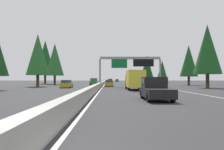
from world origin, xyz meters
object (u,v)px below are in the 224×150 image
at_px(sedan_near_center, 110,81).
at_px(conifer_right_mid, 189,61).
at_px(pickup_distant_a, 155,89).
at_px(box_truck_mid_right, 135,79).
at_px(conifer_right_distant, 162,69).
at_px(sedan_far_left, 109,83).
at_px(sedan_far_center, 117,81).
at_px(sign_gantry_overhead, 131,63).
at_px(conifer_right_far, 147,66).
at_px(oncoming_far, 66,84).
at_px(conifer_left_near, 38,55).
at_px(bus_mid_left, 137,79).
at_px(minivan_mid_center, 110,80).
at_px(conifer_left_far, 45,57).
at_px(conifer_right_near, 207,49).
at_px(conifer_left_mid, 55,59).
at_px(oncoming_near, 94,81).

bearing_deg(sedan_near_center, conifer_right_mid, -144.46).
xyz_separation_m(pickup_distant_a, box_truck_mid_right, (18.27, -0.14, 0.70)).
height_order(conifer_right_mid, conifer_right_distant, conifer_right_mid).
distance_m(sedan_far_left, sedan_far_center, 78.49).
xyz_separation_m(sign_gantry_overhead, pickup_distant_a, (-31.28, 0.71, -4.01)).
height_order(conifer_right_mid, conifer_right_far, conifer_right_far).
distance_m(box_truck_mid_right, sedan_far_left, 16.52).
bearing_deg(sedan_near_center, oncoming_far, 169.45).
bearing_deg(conifer_left_near, conifer_right_far, -35.64).
xyz_separation_m(sign_gantry_overhead, bus_mid_left, (14.29, -2.87, -3.21)).
bearing_deg(minivan_mid_center, bus_mid_left, -172.64).
height_order(conifer_right_mid, conifer_left_far, conifer_left_far).
height_order(sign_gantry_overhead, sedan_far_left, sign_gantry_overhead).
xyz_separation_m(bus_mid_left, conifer_right_far, (29.51, -6.91, 4.70)).
height_order(sedan_far_left, conifer_left_far, conifer_left_far).
bearing_deg(conifer_right_near, sign_gantry_overhead, 66.35).
distance_m(box_truck_mid_right, sedan_near_center, 53.20).
bearing_deg(sign_gantry_overhead, sedan_far_center, 0.27).
xyz_separation_m(bus_mid_left, conifer_left_mid, (7.83, 23.13, 5.56)).
bearing_deg(conifer_right_distant, conifer_right_mid, 178.64).
relative_size(sign_gantry_overhead, conifer_left_mid, 1.06).
height_order(minivan_mid_center, oncoming_near, oncoming_near).
distance_m(conifer_right_far, conifer_right_distant, 8.52).
height_order(sedan_near_center, sedan_far_center, same).
bearing_deg(minivan_mid_center, sign_gantry_overhead, -176.60).
distance_m(sedan_far_center, oncoming_far, 86.78).
height_order(box_truck_mid_right, bus_mid_left, bus_mid_left).
distance_m(sedan_near_center, oncoming_near, 20.74).
bearing_deg(bus_mid_left, sign_gantry_overhead, 168.65).
distance_m(sedan_far_left, oncoming_far, 10.95).
bearing_deg(pickup_distant_a, sedan_near_center, 2.72).
bearing_deg(conifer_right_far, oncoming_near, 142.13).
xyz_separation_m(pickup_distant_a, sedan_far_left, (34.29, 3.78, -0.23)).
relative_size(pickup_distant_a, sedan_far_left, 1.27).
height_order(conifer_right_far, conifer_left_near, conifer_left_near).
height_order(conifer_right_far, conifer_right_distant, conifer_right_far).
bearing_deg(conifer_right_distant, conifer_left_near, 141.83).
bearing_deg(minivan_mid_center, oncoming_near, 174.24).
relative_size(sedan_far_center, conifer_right_near, 0.38).
bearing_deg(oncoming_far, sedan_near_center, 169.45).
xyz_separation_m(bus_mid_left, conifer_right_distant, (34.55, -13.70, 3.68)).
bearing_deg(conifer_left_near, conifer_right_near, -104.39).
distance_m(sign_gantry_overhead, conifer_right_mid, 20.01).
height_order(sedan_near_center, minivan_mid_center, minivan_mid_center).
distance_m(conifer_right_distant, conifer_left_far, 45.50).
bearing_deg(pickup_distant_a, minivan_mid_center, 1.92).
xyz_separation_m(conifer_right_distant, conifer_left_far, (-17.08, 42.04, 3.26)).
bearing_deg(conifer_left_mid, pickup_distant_a, -159.89).
distance_m(conifer_right_near, conifer_right_distant, 54.82).
relative_size(sedan_near_center, conifer_left_near, 0.39).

